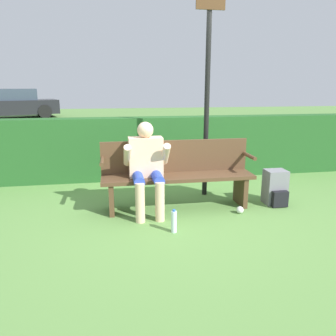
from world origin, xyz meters
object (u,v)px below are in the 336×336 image
parked_car (16,104)px  person_seated (147,163)px  backpack (275,188)px  water_bottle (174,221)px  signpost (207,88)px  park_bench (177,173)px

parked_car → person_seated: bearing=-89.2°
person_seated → parked_car: parked_car is taller
person_seated → backpack: (1.73, -0.00, -0.41)m
person_seated → water_bottle: size_ratio=4.27×
signpost → person_seated: bearing=-149.3°
backpack → parked_car: (-6.80, 13.61, 0.45)m
park_bench → person_seated: (-0.41, -0.12, 0.17)m
person_seated → signpost: (0.90, 0.54, 0.90)m
signpost → park_bench: bearing=-140.0°
person_seated → parked_car: bearing=110.4°
backpack → water_bottle: 1.65m
park_bench → person_seated: bearing=-163.4°
person_seated → backpack: bearing=-0.1°
person_seated → parked_car: size_ratio=0.27×
park_bench → backpack: (1.32, -0.12, -0.24)m
park_bench → water_bottle: (-0.19, -0.78, -0.33)m
person_seated → park_bench: bearing=16.6°
backpack → parked_car: parked_car is taller
park_bench → signpost: (0.49, 0.41, 1.07)m
park_bench → signpost: 1.25m
park_bench → backpack: park_bench is taller
person_seated → signpost: bearing=30.7°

